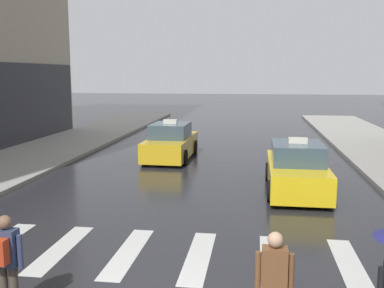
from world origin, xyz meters
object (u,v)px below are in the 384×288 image
object	(u,v)px
pedestrian_plain_coat	(274,280)
taxi_lead	(297,170)
taxi_second	(171,143)
pedestrian_with_backpack	(5,258)

from	to	relation	value
pedestrian_plain_coat	taxi_lead	bearing A→B (deg)	82.99
taxi_lead	taxi_second	size ratio (longest dim) A/B	0.99
taxi_lead	pedestrian_with_backpack	xyz separation A→B (m)	(-5.21, -8.43, 0.25)
pedestrian_plain_coat	pedestrian_with_backpack	bearing A→B (deg)	178.42
taxi_second	pedestrian_plain_coat	bearing A→B (deg)	-73.21
pedestrian_with_backpack	taxi_lead	bearing A→B (deg)	58.30
taxi_lead	pedestrian_plain_coat	size ratio (longest dim) A/B	2.75
taxi_lead	taxi_second	xyz separation A→B (m)	(-5.15, 5.05, 0.00)
taxi_lead	taxi_second	world-z (taller)	same
taxi_lead	pedestrian_plain_coat	xyz separation A→B (m)	(-1.05, -8.55, 0.21)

